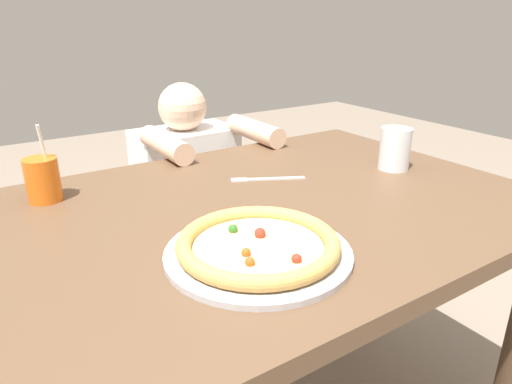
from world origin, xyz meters
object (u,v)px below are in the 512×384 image
at_px(drink_cup_colored, 43,179).
at_px(pizza_near, 258,247).
at_px(diner_seated, 189,213).
at_px(fork, 264,179).
at_px(water_cup_clear, 395,148).

bearing_deg(drink_cup_colored, pizza_near, -61.52).
bearing_deg(diner_seated, drink_cup_colored, -143.51).
relative_size(pizza_near, fork, 1.86).
height_order(water_cup_clear, diner_seated, diner_seated).
xyz_separation_m(drink_cup_colored, fork, (0.52, -0.17, -0.05)).
xyz_separation_m(pizza_near, water_cup_clear, (0.61, 0.21, 0.04)).
height_order(drink_cup_colored, water_cup_clear, drink_cup_colored).
bearing_deg(pizza_near, fork, 54.17).
distance_m(drink_cup_colored, diner_seated, 0.80).
bearing_deg(pizza_near, drink_cup_colored, 118.48).
bearing_deg(water_cup_clear, fork, 160.82).
distance_m(pizza_near, diner_seated, 1.03).
xyz_separation_m(water_cup_clear, diner_seated, (-0.33, 0.71, -0.39)).
bearing_deg(water_cup_clear, drink_cup_colored, 161.61).
height_order(pizza_near, diner_seated, diner_seated).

